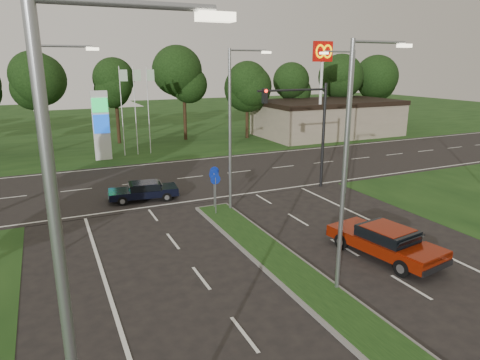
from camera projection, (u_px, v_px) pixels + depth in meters
name	position (u px, v px, depth m)	size (l,w,h in m)	color
verge_far	(112.00, 126.00, 58.64)	(160.00, 50.00, 0.02)	#163311
cross_road	(177.00, 179.00, 31.47)	(160.00, 12.00, 0.02)	black
median_kerb	(354.00, 322.00, 13.93)	(2.00, 26.00, 0.12)	slate
commercial_building	(328.00, 118.00, 50.33)	(16.00, 9.00, 4.00)	gray
streetlight_median_near	(350.00, 157.00, 14.76)	(2.53, 0.22, 9.00)	gray
streetlight_median_far	(233.00, 122.00, 23.53)	(2.53, 0.22, 9.00)	gray
streetlight_left_near	(81.00, 304.00, 5.75)	(2.53, 0.22, 9.00)	gray
streetlight_left_far	(51.00, 140.00, 18.03)	(2.53, 0.22, 9.00)	gray
streetlight_right_far	(347.00, 116.00, 26.67)	(2.53, 0.22, 9.00)	gray
traffic_signal	(308.00, 120.00, 27.88)	(5.10, 0.42, 7.00)	black
median_signs	(215.00, 182.00, 24.36)	(1.16, 1.76, 2.38)	gray
gas_pylon	(104.00, 123.00, 37.04)	(5.80, 1.26, 8.00)	silver
mcdonalds_sign	(322.00, 66.00, 43.61)	(2.20, 0.47, 10.40)	silver
treeline_far	(131.00, 78.00, 43.68)	(6.00, 6.00, 9.90)	black
red_sedan	(385.00, 241.00, 18.65)	(2.83, 5.28, 1.38)	maroon
navy_sedan	(144.00, 191.00, 26.46)	(4.29, 2.15, 1.13)	black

